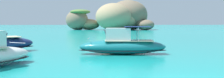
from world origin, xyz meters
TOP-DOWN VIEW (x-y plane):
  - islet_large at (4.16, 78.50)m, footprint 20.00×20.36m
  - islet_small at (-10.13, 80.48)m, footprint 13.58×10.38m
  - motorboat_teal at (-1.87, 11.98)m, footprint 7.57×2.64m

SIDE VIEW (x-z plane):
  - motorboat_teal at x=-1.87m, z-range -0.42..1.92m
  - islet_small at x=-10.13m, z-range -0.22..6.39m
  - islet_large at x=4.16m, z-range -0.77..8.88m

